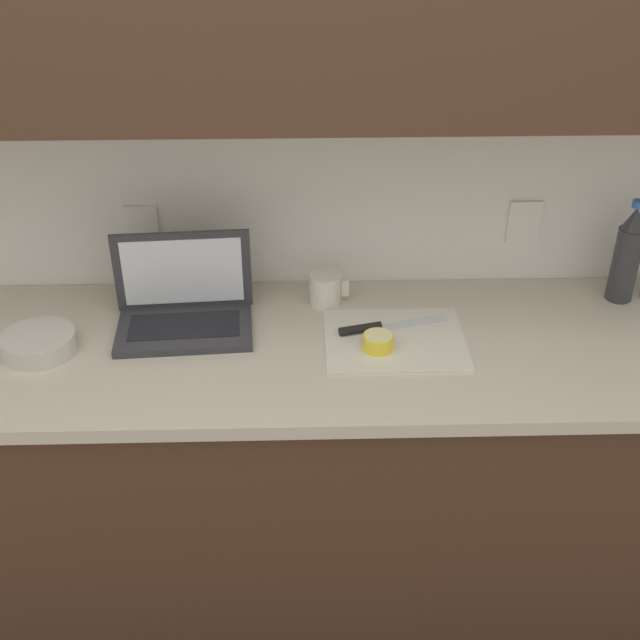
# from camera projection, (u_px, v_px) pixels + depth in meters

# --- Properties ---
(ground_plane) EXTENTS (12.00, 12.00, 0.00)m
(ground_plane) POSITION_uv_depth(u_px,v_px,m) (267.00, 586.00, 2.47)
(ground_plane) COLOR #564C47
(ground_plane) RESTS_ON ground
(wall_back) EXTENTS (5.20, 0.38, 2.60)m
(wall_back) POSITION_uv_depth(u_px,v_px,m) (247.00, 46.00, 1.86)
(wall_back) COLOR white
(wall_back) RESTS_ON ground_plane
(counter_unit) EXTENTS (2.51, 0.65, 0.89)m
(counter_unit) POSITION_uv_depth(u_px,v_px,m) (253.00, 475.00, 2.23)
(counter_unit) COLOR #472D1E
(counter_unit) RESTS_ON ground_plane
(laptop) EXTENTS (0.36, 0.24, 0.23)m
(laptop) POSITION_uv_depth(u_px,v_px,m) (184.00, 305.00, 2.06)
(laptop) COLOR #333338
(laptop) RESTS_ON counter_unit
(cutting_board) EXTENTS (0.35, 0.29, 0.01)m
(cutting_board) POSITION_uv_depth(u_px,v_px,m) (395.00, 340.00, 2.01)
(cutting_board) COLOR silver
(cutting_board) RESTS_ON counter_unit
(knife) EXTENTS (0.29, 0.10, 0.02)m
(knife) POSITION_uv_depth(u_px,v_px,m) (375.00, 327.00, 2.04)
(knife) COLOR silver
(knife) RESTS_ON cutting_board
(lemon_half_cut) EXTENTS (0.08, 0.08, 0.04)m
(lemon_half_cut) POSITION_uv_depth(u_px,v_px,m) (378.00, 342.00, 1.96)
(lemon_half_cut) COLOR yellow
(lemon_half_cut) RESTS_ON cutting_board
(bottle_green_soda) EXTENTS (0.07, 0.07, 0.29)m
(bottle_green_soda) POSITION_uv_depth(u_px,v_px,m) (627.00, 255.00, 2.13)
(bottle_green_soda) COLOR #333338
(bottle_green_soda) RESTS_ON counter_unit
(measuring_cup) EXTENTS (0.11, 0.09, 0.09)m
(measuring_cup) POSITION_uv_depth(u_px,v_px,m) (326.00, 289.00, 2.15)
(measuring_cup) COLOR silver
(measuring_cup) RESTS_ON counter_unit
(bowl_white) EXTENTS (0.18, 0.18, 0.05)m
(bowl_white) POSITION_uv_depth(u_px,v_px,m) (39.00, 343.00, 1.96)
(bowl_white) COLOR beige
(bowl_white) RESTS_ON counter_unit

